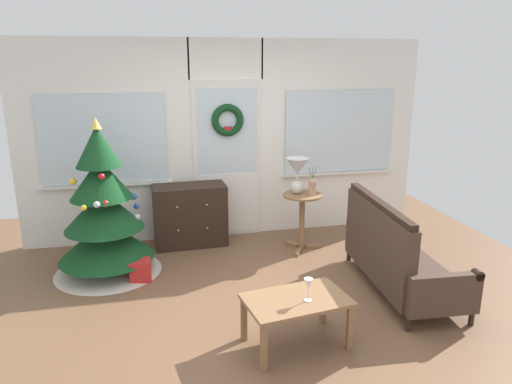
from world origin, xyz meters
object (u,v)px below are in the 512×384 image
(table_lamp, at_px, (297,171))
(flower_vase, at_px, (312,186))
(gift_box, at_px, (140,270))
(settee_sofa, at_px, (394,255))
(wine_glass, at_px, (308,285))
(dresser_cabinet, at_px, (190,215))
(coffee_table, at_px, (297,305))
(christmas_tree, at_px, (104,218))
(side_table, at_px, (302,210))

(table_lamp, relative_size, flower_vase, 1.26)
(flower_vase, relative_size, gift_box, 1.55)
(gift_box, bearing_deg, flower_vase, 11.17)
(settee_sofa, xyz_separation_m, wine_glass, (-1.18, -0.79, 0.18))
(wine_glass, bearing_deg, gift_box, 131.06)
(dresser_cabinet, xyz_separation_m, coffee_table, (0.66, -2.42, -0.03))
(christmas_tree, bearing_deg, table_lamp, 5.22)
(christmas_tree, xyz_separation_m, table_lamp, (2.25, 0.21, 0.37))
(coffee_table, bearing_deg, wine_glass, -37.50)
(side_table, height_order, flower_vase, flower_vase)
(dresser_cabinet, relative_size, coffee_table, 1.01)
(gift_box, bearing_deg, settee_sofa, -16.91)
(christmas_tree, xyz_separation_m, coffee_table, (1.64, -1.80, -0.27))
(side_table, height_order, gift_box, side_table)
(flower_vase, xyz_separation_m, coffee_table, (-0.77, -1.90, -0.47))
(side_table, relative_size, table_lamp, 1.62)
(side_table, distance_m, coffee_table, 2.08)
(christmas_tree, relative_size, settee_sofa, 1.02)
(settee_sofa, bearing_deg, table_lamp, 116.76)
(settee_sofa, relative_size, wine_glass, 8.65)
(dresser_cabinet, height_order, table_lamp, table_lamp)
(dresser_cabinet, distance_m, gift_box, 1.15)
(settee_sofa, height_order, table_lamp, table_lamp)
(christmas_tree, relative_size, flower_vase, 4.92)
(table_lamp, bearing_deg, side_table, -33.69)
(gift_box, bearing_deg, side_table, 13.40)
(table_lamp, xyz_separation_m, wine_glass, (-0.54, -2.06, -0.44))
(side_table, xyz_separation_m, flower_vase, (0.10, -0.06, 0.32))
(wine_glass, height_order, gift_box, wine_glass)
(side_table, bearing_deg, settee_sofa, -64.73)
(table_lamp, height_order, gift_box, table_lamp)
(christmas_tree, height_order, dresser_cabinet, christmas_tree)
(side_table, xyz_separation_m, gift_box, (-1.95, -0.47, -0.39))
(flower_vase, height_order, coffee_table, flower_vase)
(dresser_cabinet, relative_size, settee_sofa, 0.54)
(christmas_tree, height_order, settee_sofa, christmas_tree)
(table_lamp, bearing_deg, flower_vase, -32.01)
(table_lamp, distance_m, flower_vase, 0.25)
(table_lamp, relative_size, coffee_table, 0.48)
(side_table, distance_m, gift_box, 2.04)
(settee_sofa, height_order, gift_box, settee_sofa)
(settee_sofa, distance_m, table_lamp, 1.56)
(side_table, xyz_separation_m, table_lamp, (-0.06, 0.04, 0.49))
(table_lamp, bearing_deg, wine_glass, -104.55)
(christmas_tree, xyz_separation_m, wine_glass, (1.71, -1.86, -0.07))
(wine_glass, bearing_deg, table_lamp, 75.45)
(flower_vase, xyz_separation_m, wine_glass, (-0.70, -1.96, -0.27))
(christmas_tree, bearing_deg, flower_vase, 2.51)
(christmas_tree, distance_m, side_table, 2.32)
(coffee_table, bearing_deg, settee_sofa, 30.12)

